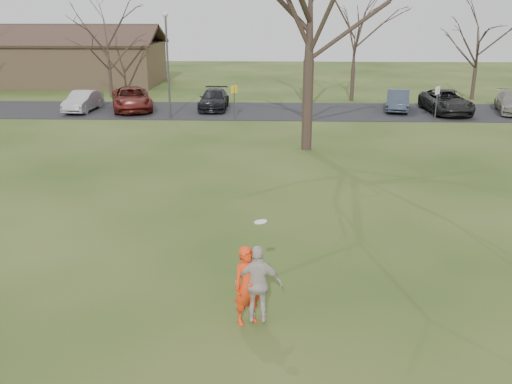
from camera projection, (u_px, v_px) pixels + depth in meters
ground at (249, 312)px, 12.28m from camera, size 120.00×120.00×0.00m
parking_strip at (268, 111)px, 35.93m from camera, size 62.00×6.50×0.04m
player_defender at (248, 286)px, 11.62m from camera, size 0.77×0.68×1.77m
car_1 at (83, 101)px, 35.63m from camera, size 1.62×4.04×1.31m
car_2 at (132, 99)px, 35.99m from camera, size 3.88×5.74×1.46m
car_3 at (214, 99)px, 36.35m from camera, size 1.83×4.43×1.28m
car_5 at (398, 100)px, 35.86m from camera, size 2.19×4.20×1.32m
car_6 at (446, 102)px, 35.03m from camera, size 2.55×5.24×1.44m
catching_play at (258, 284)px, 11.55m from camera, size 1.02×0.54×2.25m
building at (45, 62)px, 48.35m from camera, size 20.60×8.50×5.14m
lamp_post at (167, 52)px, 32.52m from camera, size 0.34×0.34×6.27m
sign_yellow at (234, 96)px, 32.71m from camera, size 0.35×0.35×2.08m
sign_white at (437, 97)px, 32.27m from camera, size 0.35×0.35×2.08m
small_tree_row at (331, 45)px, 39.32m from camera, size 55.00×5.90×8.50m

